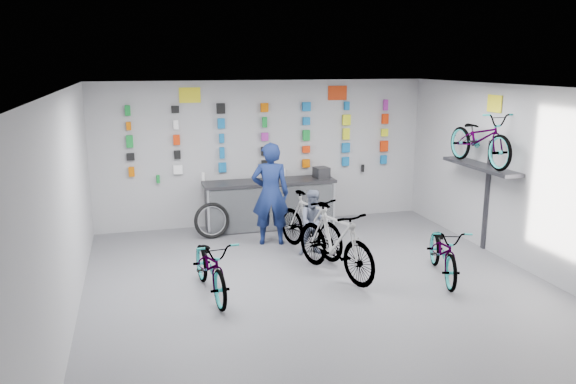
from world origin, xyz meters
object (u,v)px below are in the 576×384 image
object	(u,v)px
counter	(270,205)
customer	(315,223)
bike_service	(310,223)
clerk	(270,194)
bike_center	(335,241)
bike_left	(211,266)
bike_right	(444,251)

from	to	relation	value
counter	customer	world-z (taller)	customer
bike_service	clerk	xyz separation A→B (m)	(-0.55, 0.71, 0.42)
bike_service	bike_center	bearing A→B (deg)	-106.82
counter	bike_left	world-z (taller)	counter
bike_center	bike_service	size ratio (longest dim) A/B	1.04
bike_service	customer	bearing A→B (deg)	-81.78
clerk	customer	distance (m)	1.08
bike_service	bike_right	bearing A→B (deg)	-64.55
bike_right	bike_service	size ratio (longest dim) A/B	0.92
bike_center	bike_right	world-z (taller)	bike_center
counter	clerk	size ratio (longest dim) A/B	1.40
bike_left	bike_center	xyz separation A→B (m)	(2.02, 0.25, 0.12)
counter	bike_service	distance (m)	1.75
counter	clerk	xyz separation A→B (m)	(-0.23, -1.01, 0.48)
bike_center	clerk	bearing A→B (deg)	89.35
bike_service	clerk	bearing A→B (deg)	108.18
clerk	bike_service	bearing A→B (deg)	139.28
counter	bike_center	size ratio (longest dim) A/B	1.42
bike_center	bike_right	xyz separation A→B (m)	(1.63, -0.54, -0.13)
bike_left	bike_service	bearing A→B (deg)	29.29
bike_right	bike_service	bearing A→B (deg)	152.23
bike_left	bike_service	world-z (taller)	bike_service
bike_center	customer	world-z (taller)	customer
bike_left	clerk	bearing A→B (deg)	50.04
counter	bike_left	size ratio (longest dim) A/B	1.57
bike_service	clerk	size ratio (longest dim) A/B	0.95
bike_right	bike_center	bearing A→B (deg)	178.93
bike_service	bike_left	bearing A→B (deg)	-164.04
counter	bike_service	world-z (taller)	bike_service
bike_left	bike_service	xyz separation A→B (m)	(1.97, 1.40, 0.10)
bike_right	bike_service	world-z (taller)	bike_service
counter	bike_right	bearing A→B (deg)	-59.53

